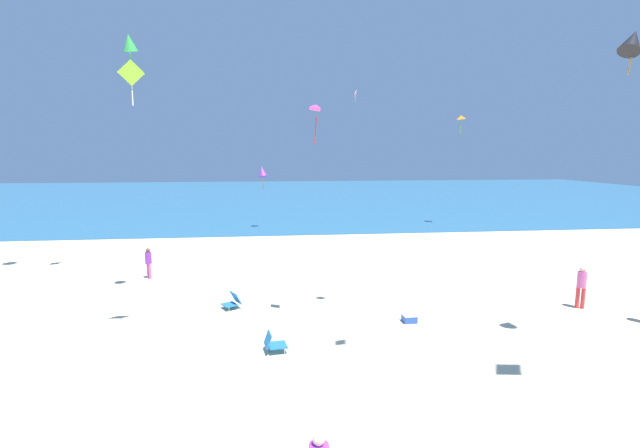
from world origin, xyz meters
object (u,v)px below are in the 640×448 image
Objects in this scene: person_1 at (148,261)px; kite_pink at (356,94)px; person_6 at (581,284)px; kite_green at (129,43)px; kite_magenta at (316,108)px; kite_orange at (461,117)px; kite_black at (632,41)px; kite_purple at (262,171)px; kite_lime at (131,74)px; beach_chair_mid_beach at (273,343)px; cooler_box at (409,318)px; beach_chair_near_camera at (233,301)px.

kite_pink reaches higher than person_1.
kite_green is (-15.79, 2.90, 8.45)m from person_6.
kite_pink reaches higher than kite_magenta.
kite_pink is at bearing 157.44° from kite_orange.
kite_black is at bearing -102.94° from kite_orange.
kite_green is (0.55, -3.05, 8.55)m from person_1.
kite_lime reaches higher than kite_purple.
kite_magenta is at bearing 97.06° from person_1.
beach_chair_mid_beach is 0.74× the size of kite_pink.
kite_green is 7.45m from kite_magenta.
kite_black is at bearing -24.47° from kite_green.
person_1 is 9.99m from kite_lime.
kite_purple is (-7.32, -2.64, -5.85)m from kite_pink.
kite_orange is at bearing -1.60° from kite_purple.
kite_green is 17.62m from kite_purple.
kite_magenta is at bearing -57.61° from person_6.
kite_orange is (9.80, 19.37, 7.99)m from cooler_box.
kite_orange is (7.34, -3.05, -1.92)m from kite_pink.
cooler_box is at bearing 132.08° from beach_chair_near_camera.
person_6 is at bearing 4.41° from kite_lime.
person_6 is 1.24× the size of kite_black.
beach_chair_mid_beach is 26.73m from kite_orange.
beach_chair_near_camera is at bearing -132.19° from kite_orange.
person_1 is (-5.35, 8.38, 0.53)m from beach_chair_mid_beach.
kite_green is at bearing -70.11° from person_6.
beach_chair_near_camera is 9.81m from kite_green.
kite_pink is at bearing -167.92° from person_1.
person_1 reaches higher than cooler_box.
kite_pink is 0.74× the size of kite_black.
person_1 is 14.52m from kite_purple.
beach_chair_mid_beach is 0.46× the size of kite_orange.
kite_magenta is 0.99× the size of kite_lime.
kite_pink is at bearing 19.83° from kite_purple.
kite_green is 0.59× the size of kite_purple.
kite_purple is (-11.35, 19.15, 3.30)m from person_6.
kite_pink is 0.75× the size of kite_lime.
person_6 is 8.40m from kite_black.
kite_orange reaches higher than beach_chair_near_camera.
kite_purple is 20.86m from kite_lime.
kite_orange is (5.10, 22.21, -0.21)m from kite_black.
person_1 is at bearing -79.70° from person_6.
kite_lime is at bearing -99.44° from kite_purple.
kite_orange is 1.20× the size of kite_lime.
kite_pink is at bearing 83.74° from cooler_box.
kite_magenta reaches higher than person_1.
kite_green reaches higher than cooler_box.
kite_green reaches higher than beach_chair_mid_beach.
beach_chair_near_camera is at bearing 91.29° from person_1.
beach_chair_near_camera is at bearing 155.08° from kite_black.
cooler_box is at bearing -96.26° from kite_pink.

